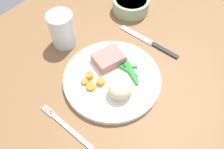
{
  "coord_description": "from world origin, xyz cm",
  "views": [
    {
      "loc": [
        -28.36,
        -21.7,
        51.2
      ],
      "look_at": [
        -2.95,
        -0.98,
        4.6
      ],
      "focal_mm": 35.19,
      "sensor_mm": 36.0,
      "label": 1
    }
  ],
  "objects": [
    {
      "name": "knife",
      "position": [
        14.96,
        -1.26,
        2.2
      ],
      "size": [
        1.7,
        20.5,
        0.64
      ],
      "rotation": [
        0.0,
        0.0,
        -0.06
      ],
      "color": "black",
      "rests_on": "dining_table"
    },
    {
      "name": "mashed_potatoes",
      "position": [
        -5.27,
        -5.62,
        5.85
      ],
      "size": [
        6.69,
        6.08,
        4.5
      ],
      "primitive_type": "ellipsoid",
      "color": "beige",
      "rests_on": "dinner_plate"
    },
    {
      "name": "fork",
      "position": [
        -19.96,
        -1.24,
        2.2
      ],
      "size": [
        1.44,
        16.6,
        0.4
      ],
      "rotation": [
        0.0,
        0.0,
        0.07
      ],
      "color": "silver",
      "rests_on": "dining_table"
    },
    {
      "name": "water_glass",
      "position": [
        -1.16,
        18.86,
        6.4
      ],
      "size": [
        7.33,
        7.33,
        10.37
      ],
      "color": "silver",
      "rests_on": "dining_table"
    },
    {
      "name": "meat_portion",
      "position": [
        0.53,
        3.08,
        4.86
      ],
      "size": [
        9.36,
        8.29,
        2.52
      ],
      "primitive_type": "cube",
      "rotation": [
        0.0,
        0.0,
        -0.32
      ],
      "color": "#B2756B",
      "rests_on": "dinner_plate"
    },
    {
      "name": "dining_table",
      "position": [
        0.0,
        0.0,
        1.0
      ],
      "size": [
        120.0,
        90.0,
        2.0
      ],
      "color": "brown",
      "rests_on": "ground"
    },
    {
      "name": "green_beans",
      "position": [
        1.56,
        -3.37,
        3.98
      ],
      "size": [
        5.67,
        9.75,
        0.86
      ],
      "color": "#2D8C38",
      "rests_on": "dinner_plate"
    },
    {
      "name": "carrot_slices",
      "position": [
        -7.48,
        1.76,
        4.15
      ],
      "size": [
        4.89,
        5.46,
        1.27
      ],
      "color": "orange",
      "rests_on": "dinner_plate"
    },
    {
      "name": "salad_bowl",
      "position": [
        23.59,
        12.46,
        4.57
      ],
      "size": [
        12.17,
        12.17,
        4.55
      ],
      "color": "#99B28C",
      "rests_on": "dining_table"
    },
    {
      "name": "dinner_plate",
      "position": [
        -2.95,
        -0.98,
        2.8
      ],
      "size": [
        25.8,
        25.8,
        1.6
      ],
      "primitive_type": "cylinder",
      "color": "white",
      "rests_on": "dining_table"
    }
  ]
}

